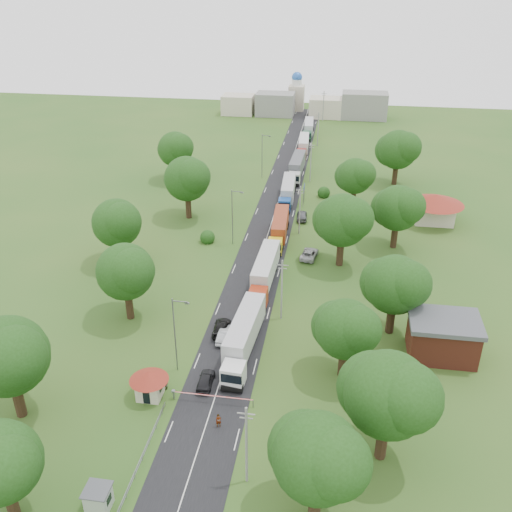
% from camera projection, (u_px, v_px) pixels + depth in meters
% --- Properties ---
extents(ground, '(260.00, 260.00, 0.00)m').
position_uv_depth(ground, '(250.00, 290.00, 85.21)').
color(ground, '#29541C').
rests_on(ground, ground).
extents(road, '(8.00, 200.00, 0.04)m').
position_uv_depth(road, '(268.00, 234.00, 102.79)').
color(road, black).
rests_on(road, ground).
extents(boom_barrier, '(9.22, 0.35, 1.18)m').
position_uv_depth(boom_barrier, '(201.00, 395.00, 63.02)').
color(boom_barrier, slate).
rests_on(boom_barrier, ground).
extents(guard_booth, '(4.40, 4.40, 3.45)m').
position_uv_depth(guard_booth, '(149.00, 381.00, 63.24)').
color(guard_booth, beige).
rests_on(guard_booth, ground).
extents(kiosk, '(2.30, 2.30, 2.41)m').
position_uv_depth(kiosk, '(98.00, 499.00, 50.46)').
color(kiosk, '#99A593').
rests_on(kiosk, ground).
extents(guard_rail, '(0.10, 17.00, 1.70)m').
position_uv_depth(guard_rail, '(140.00, 467.00, 55.14)').
color(guard_rail, slate).
rests_on(guard_rail, ground).
extents(info_sign, '(0.12, 3.10, 4.10)m').
position_uv_depth(info_sign, '(304.00, 191.00, 113.88)').
color(info_sign, slate).
rests_on(info_sign, ground).
extents(pole_0, '(1.60, 0.24, 9.00)m').
position_uv_depth(pole_0, '(246.00, 444.00, 51.56)').
color(pole_0, gray).
rests_on(pole_0, ground).
extents(pole_1, '(1.60, 0.24, 9.00)m').
position_uv_depth(pole_1, '(282.00, 289.00, 76.17)').
color(pole_1, gray).
rests_on(pole_1, ground).
extents(pole_2, '(1.60, 0.24, 9.00)m').
position_uv_depth(pole_2, '(300.00, 209.00, 100.77)').
color(pole_2, gray).
rests_on(pole_2, ground).
extents(pole_3, '(1.60, 0.24, 9.00)m').
position_uv_depth(pole_3, '(311.00, 161.00, 125.37)').
color(pole_3, gray).
rests_on(pole_3, ground).
extents(pole_4, '(1.60, 0.24, 9.00)m').
position_uv_depth(pole_4, '(318.00, 129.00, 149.98)').
color(pole_4, gray).
rests_on(pole_4, ground).
extents(pole_5, '(1.60, 0.24, 9.00)m').
position_uv_depth(pole_5, '(323.00, 105.00, 174.58)').
color(pole_5, gray).
rests_on(pole_5, ground).
extents(lamp_0, '(2.03, 0.22, 10.00)m').
position_uv_depth(lamp_0, '(176.00, 332.00, 65.83)').
color(lamp_0, slate).
rests_on(lamp_0, ground).
extents(lamp_1, '(2.03, 0.22, 10.00)m').
position_uv_depth(lamp_1, '(233.00, 214.00, 96.59)').
color(lamp_1, slate).
rests_on(lamp_1, ground).
extents(lamp_2, '(2.03, 0.22, 10.00)m').
position_uv_depth(lamp_2, '(263.00, 154.00, 127.34)').
color(lamp_2, slate).
rests_on(lamp_2, ground).
extents(tree_0, '(8.80, 8.80, 11.07)m').
position_uv_depth(tree_0, '(318.00, 456.00, 47.01)').
color(tree_0, '#382616').
rests_on(tree_0, ground).
extents(tree_1, '(9.60, 9.60, 12.05)m').
position_uv_depth(tree_1, '(388.00, 393.00, 52.95)').
color(tree_1, '#382616').
rests_on(tree_1, ground).
extents(tree_2, '(8.00, 8.00, 10.10)m').
position_uv_depth(tree_2, '(346.00, 328.00, 64.59)').
color(tree_2, '#382616').
rests_on(tree_2, ground).
extents(tree_3, '(8.80, 8.80, 11.07)m').
position_uv_depth(tree_3, '(395.00, 284.00, 72.28)').
color(tree_3, '#382616').
rests_on(tree_3, ground).
extents(tree_4, '(9.60, 9.60, 12.05)m').
position_uv_depth(tree_4, '(342.00, 220.00, 88.78)').
color(tree_4, '#382616').
rests_on(tree_4, ground).
extents(tree_5, '(8.80, 8.80, 11.07)m').
position_uv_depth(tree_5, '(398.00, 208.00, 94.85)').
color(tree_5, '#382616').
rests_on(tree_5, ground).
extents(tree_6, '(8.00, 8.00, 10.10)m').
position_uv_depth(tree_6, '(355.00, 176.00, 111.02)').
color(tree_6, '#382616').
rests_on(tree_6, ground).
extents(tree_7, '(9.60, 9.60, 12.05)m').
position_uv_depth(tree_7, '(398.00, 149.00, 122.42)').
color(tree_7, '#382616').
rests_on(tree_7, ground).
extents(tree_8, '(8.00, 8.00, 10.10)m').
position_uv_depth(tree_8, '(1.00, 461.00, 47.33)').
color(tree_8, '#382616').
rests_on(tree_8, ground).
extents(tree_9, '(9.60, 9.60, 12.05)m').
position_uv_depth(tree_9, '(9.00, 355.00, 58.15)').
color(tree_9, '#382616').
rests_on(tree_9, ground).
extents(tree_10, '(8.80, 8.80, 11.07)m').
position_uv_depth(tree_10, '(126.00, 271.00, 75.31)').
color(tree_10, '#382616').
rests_on(tree_10, ground).
extents(tree_11, '(8.80, 8.80, 11.07)m').
position_uv_depth(tree_11, '(117.00, 222.00, 89.45)').
color(tree_11, '#382616').
rests_on(tree_11, ground).
extents(tree_12, '(9.60, 9.60, 12.05)m').
position_uv_depth(tree_12, '(187.00, 178.00, 105.93)').
color(tree_12, '#382616').
rests_on(tree_12, ground).
extents(tree_13, '(8.80, 8.80, 11.07)m').
position_uv_depth(tree_13, '(175.00, 149.00, 124.87)').
color(tree_13, '#382616').
rests_on(tree_13, ground).
extents(house_brick, '(8.60, 6.60, 5.20)m').
position_uv_depth(house_brick, '(443.00, 337.00, 69.90)').
color(house_brick, maroon).
rests_on(house_brick, ground).
extents(house_cream, '(10.08, 10.08, 5.80)m').
position_uv_depth(house_cream, '(435.00, 204.00, 105.80)').
color(house_cream, beige).
rests_on(house_cream, ground).
extents(distant_town, '(52.00, 8.00, 8.00)m').
position_uv_depth(distant_town, '(309.00, 105.00, 180.18)').
color(distant_town, gray).
rests_on(distant_town, ground).
extents(church, '(5.00, 5.00, 12.30)m').
position_uv_depth(church, '(296.00, 94.00, 186.98)').
color(church, beige).
rests_on(church, ground).
extents(truck_0, '(3.49, 15.59, 4.30)m').
position_uv_depth(truck_0, '(243.00, 336.00, 70.58)').
color(truck_0, white).
rests_on(truck_0, ground).
extents(truck_1, '(2.92, 15.20, 4.21)m').
position_uv_depth(truck_1, '(265.00, 272.00, 85.54)').
color(truck_1, '#9F2B12').
rests_on(truck_1, ground).
extents(truck_2, '(2.95, 14.18, 3.92)m').
position_uv_depth(truck_2, '(280.00, 228.00, 99.98)').
color(truck_2, yellow).
rests_on(truck_2, ground).
extents(truck_3, '(2.98, 14.27, 3.94)m').
position_uv_depth(truck_3, '(288.00, 191.00, 116.12)').
color(truck_3, '#184695').
rests_on(truck_3, ground).
extents(truck_4, '(2.91, 14.99, 4.15)m').
position_uv_depth(truck_4, '(297.00, 167.00, 129.89)').
color(truck_4, silver).
rests_on(truck_4, ground).
extents(truck_5, '(2.86, 13.80, 3.82)m').
position_uv_depth(truck_5, '(303.00, 145.00, 145.68)').
color(truck_5, '#A41F19').
rests_on(truck_5, ground).
extents(truck_6, '(2.95, 13.81, 3.82)m').
position_uv_depth(truck_6, '(309.00, 128.00, 160.77)').
color(truck_6, '#205737').
rests_on(truck_6, ground).
extents(car_lane_front, '(1.82, 4.21, 1.41)m').
position_uv_depth(car_lane_front, '(206.00, 380.00, 65.60)').
color(car_lane_front, black).
rests_on(car_lane_front, ground).
extents(car_lane_mid, '(1.83, 4.66, 1.51)m').
position_uv_depth(car_lane_mid, '(226.00, 335.00, 73.58)').
color(car_lane_mid, '#A7A9AF').
rests_on(car_lane_mid, ground).
extents(car_lane_rear, '(2.32, 5.13, 1.46)m').
position_uv_depth(car_lane_rear, '(221.00, 328.00, 75.00)').
color(car_lane_rear, black).
rests_on(car_lane_rear, ground).
extents(car_verge_near, '(3.13, 5.47, 1.44)m').
position_uv_depth(car_verge_near, '(309.00, 254.00, 94.08)').
color(car_verge_near, '#ADADAD').
rests_on(car_verge_near, ground).
extents(car_verge_far, '(2.24, 4.89, 1.63)m').
position_uv_depth(car_verge_far, '(302.00, 216.00, 108.18)').
color(car_verge_far, '#4F5256').
rests_on(car_verge_far, ground).
extents(pedestrian_near, '(0.68, 0.55, 1.61)m').
position_uv_depth(pedestrian_near, '(219.00, 421.00, 59.61)').
color(pedestrian_near, gray).
rests_on(pedestrian_near, ground).
extents(pedestrian_booth, '(1.04, 1.13, 1.87)m').
position_uv_depth(pedestrian_booth, '(165.00, 382.00, 64.89)').
color(pedestrian_booth, gray).
rests_on(pedestrian_booth, ground).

